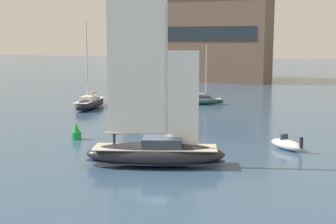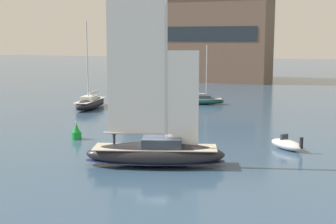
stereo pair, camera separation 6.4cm
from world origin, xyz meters
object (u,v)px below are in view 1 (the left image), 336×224
Objects in this scene: channel_buoy at (76,132)px; sailboat_moored_mid_channel at (90,103)px; sailboat_moored_near_marina at (202,100)px; sailboat_main at (155,151)px; motor_tender at (287,144)px.

sailboat_moored_mid_channel is at bearing 115.16° from channel_buoy.
sailboat_main is at bearing -80.76° from sailboat_moored_near_marina.
sailboat_main is at bearing -30.60° from channel_buoy.
channel_buoy is at bearing -172.54° from motor_tender.
sailboat_main is 12.81m from motor_tender.
motor_tender is (28.62, -16.02, -0.36)m from sailboat_moored_mid_channel.
channel_buoy is at bearing 149.40° from sailboat_main.
sailboat_main reaches higher than sailboat_moored_near_marina.
motor_tender is at bearing 44.49° from sailboat_main.
sailboat_main is 1.24× the size of sailboat_moored_mid_channel.
sailboat_moored_mid_channel reaches higher than motor_tender.
motor_tender is at bearing 7.46° from channel_buoy.
sailboat_moored_near_marina is at bearing 99.24° from sailboat_main.
channel_buoy reaches higher than motor_tender.
sailboat_main is 4.02× the size of motor_tender.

